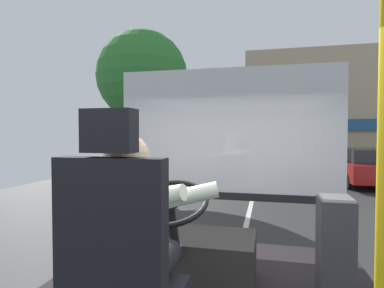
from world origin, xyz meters
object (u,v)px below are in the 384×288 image
bus_driver (133,230)px  steering_console (186,256)px  driver_seat (122,279)px  fare_box (335,248)px  handrail_pole (382,165)px  parked_car_red (365,166)px

bus_driver → steering_console: bearing=90.0°
driver_seat → fare_box: size_ratio=1.74×
steering_console → handrail_pole: 1.68m
steering_console → parked_car_red: bearing=68.8°
driver_seat → parked_car_red: size_ratio=0.31×
driver_seat → steering_console: (-0.00, 1.15, -0.33)m
driver_seat → bus_driver: driver_seat is taller
fare_box → bus_driver: bearing=-136.9°
steering_console → parked_car_red: size_ratio=0.26×
driver_seat → parked_car_red: (4.42, 12.51, -0.66)m
handrail_pole → fare_box: (0.01, 0.96, -0.70)m
fare_box → handrail_pole: bearing=-90.4°
parked_car_red → bus_driver: bearing=-109.6°
driver_seat → bus_driver: (-0.00, 0.12, 0.18)m
bus_driver → parked_car_red: bus_driver is taller
fare_box → steering_console: bearing=-178.6°
handrail_pole → fare_box: 1.19m
bus_driver → fare_box: bearing=43.1°
steering_console → driver_seat: bearing=-90.0°
handrail_pole → fare_box: handrail_pole is taller
handrail_pole → parked_car_red: handrail_pole is taller
handrail_pole → parked_car_red: (3.30, 12.29, -1.18)m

